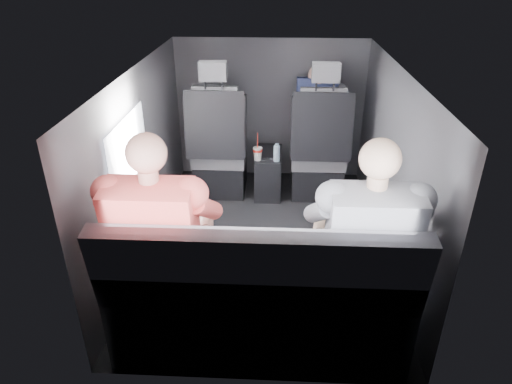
{
  "coord_description": "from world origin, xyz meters",
  "views": [
    {
      "loc": [
        0.08,
        -2.99,
        2.02
      ],
      "look_at": [
        -0.07,
        -0.05,
        0.48
      ],
      "focal_mm": 32.0,
      "sensor_mm": 36.0,
      "label": 1
    }
  ],
  "objects_px": {
    "front_seat_left": "(219,154)",
    "passenger_rear_left": "(163,240)",
    "center_console": "(268,173)",
    "water_bottle": "(277,153)",
    "laptop_black": "(361,229)",
    "passenger_front_right": "(316,110)",
    "soda_cup": "(258,153)",
    "front_seat_right": "(318,156)",
    "laptop_white": "(168,227)",
    "rear_bench": "(259,305)",
    "passenger_rear_right": "(363,246)"
  },
  "relations": [
    {
      "from": "center_console",
      "to": "soda_cup",
      "type": "distance_m",
      "value": 0.32
    },
    {
      "from": "water_bottle",
      "to": "laptop_white",
      "type": "height_order",
      "value": "laptop_white"
    },
    {
      "from": "rear_bench",
      "to": "laptop_white",
      "type": "xyz_separation_m",
      "value": [
        -0.54,
        0.26,
        0.32
      ]
    },
    {
      "from": "rear_bench",
      "to": "laptop_white",
      "type": "bearing_deg",
      "value": 154.29
    },
    {
      "from": "front_seat_right",
      "to": "center_console",
      "type": "height_order",
      "value": "front_seat_right"
    },
    {
      "from": "rear_bench",
      "to": "passenger_rear_left",
      "type": "relative_size",
      "value": 1.23
    },
    {
      "from": "center_console",
      "to": "passenger_rear_right",
      "type": "distance_m",
      "value": 1.98
    },
    {
      "from": "front_seat_right",
      "to": "passenger_front_right",
      "type": "bearing_deg",
      "value": 94.77
    },
    {
      "from": "laptop_white",
      "to": "rear_bench",
      "type": "bearing_deg",
      "value": -25.71
    },
    {
      "from": "soda_cup",
      "to": "laptop_white",
      "type": "relative_size",
      "value": 0.75
    },
    {
      "from": "front_seat_right",
      "to": "water_bottle",
      "type": "bearing_deg",
      "value": -160.15
    },
    {
      "from": "soda_cup",
      "to": "passenger_rear_left",
      "type": "xyz_separation_m",
      "value": [
        -0.43,
        -1.69,
        0.19
      ]
    },
    {
      "from": "front_seat_right",
      "to": "passenger_rear_left",
      "type": "bearing_deg",
      "value": -118.34
    },
    {
      "from": "rear_bench",
      "to": "soda_cup",
      "type": "relative_size",
      "value": 6.32
    },
    {
      "from": "laptop_white",
      "to": "laptop_black",
      "type": "height_order",
      "value": "laptop_white"
    },
    {
      "from": "laptop_white",
      "to": "passenger_rear_right",
      "type": "bearing_deg",
      "value": -8.64
    },
    {
      "from": "rear_bench",
      "to": "passenger_rear_left",
      "type": "bearing_deg",
      "value": 169.85
    },
    {
      "from": "water_bottle",
      "to": "rear_bench",
      "type": "bearing_deg",
      "value": -92.44
    },
    {
      "from": "front_seat_left",
      "to": "front_seat_right",
      "type": "distance_m",
      "value": 0.9
    },
    {
      "from": "laptop_black",
      "to": "front_seat_left",
      "type": "bearing_deg",
      "value": 122.24
    },
    {
      "from": "laptop_black",
      "to": "passenger_front_right",
      "type": "distance_m",
      "value": 1.87
    },
    {
      "from": "center_console",
      "to": "laptop_black",
      "type": "xyz_separation_m",
      "value": [
        0.56,
        -1.65,
        0.43
      ]
    },
    {
      "from": "front_seat_left",
      "to": "passenger_rear_right",
      "type": "distance_m",
      "value": 2.08
    },
    {
      "from": "passenger_rear_left",
      "to": "passenger_front_right",
      "type": "xyz_separation_m",
      "value": [
        0.95,
        2.07,
        0.08
      ]
    },
    {
      "from": "rear_bench",
      "to": "front_seat_right",
      "type": "bearing_deg",
      "value": 76.69
    },
    {
      "from": "front_seat_left",
      "to": "front_seat_right",
      "type": "bearing_deg",
      "value": 0.0
    },
    {
      "from": "passenger_rear_left",
      "to": "passenger_front_right",
      "type": "relative_size",
      "value": 1.81
    },
    {
      "from": "water_bottle",
      "to": "passenger_front_right",
      "type": "height_order",
      "value": "passenger_front_right"
    },
    {
      "from": "front_seat_right",
      "to": "center_console",
      "type": "distance_m",
      "value": 0.49
    },
    {
      "from": "passenger_front_right",
      "to": "front_seat_left",
      "type": "bearing_deg",
      "value": -163.64
    },
    {
      "from": "center_console",
      "to": "soda_cup",
      "type": "bearing_deg",
      "value": -119.84
    },
    {
      "from": "soda_cup",
      "to": "front_seat_right",
      "type": "bearing_deg",
      "value": 12.69
    },
    {
      "from": "rear_bench",
      "to": "passenger_front_right",
      "type": "height_order",
      "value": "passenger_front_right"
    },
    {
      "from": "front_seat_left",
      "to": "soda_cup",
      "type": "bearing_deg",
      "value": -18.91
    },
    {
      "from": "center_console",
      "to": "passenger_rear_left",
      "type": "height_order",
      "value": "passenger_rear_left"
    },
    {
      "from": "laptop_white",
      "to": "passenger_rear_left",
      "type": "relative_size",
      "value": 0.26
    },
    {
      "from": "front_seat_right",
      "to": "passenger_rear_left",
      "type": "distance_m",
      "value": 2.07
    },
    {
      "from": "center_console",
      "to": "water_bottle",
      "type": "bearing_deg",
      "value": -66.74
    },
    {
      "from": "rear_bench",
      "to": "front_seat_left",
      "type": "bearing_deg",
      "value": 103.31
    },
    {
      "from": "passenger_front_right",
      "to": "rear_bench",
      "type": "bearing_deg",
      "value": -101.22
    },
    {
      "from": "passenger_front_right",
      "to": "center_console",
      "type": "bearing_deg",
      "value": -153.03
    },
    {
      "from": "front_seat_right",
      "to": "laptop_white",
      "type": "distance_m",
      "value": 1.93
    },
    {
      "from": "laptop_black",
      "to": "passenger_rear_left",
      "type": "height_order",
      "value": "passenger_rear_left"
    },
    {
      "from": "front_seat_left",
      "to": "front_seat_right",
      "type": "xyz_separation_m",
      "value": [
        0.9,
        0.0,
        0.0
      ]
    },
    {
      "from": "soda_cup",
      "to": "laptop_black",
      "type": "height_order",
      "value": "laptop_black"
    },
    {
      "from": "passenger_rear_right",
      "to": "front_seat_right",
      "type": "bearing_deg",
      "value": 93.04
    },
    {
      "from": "passenger_rear_right",
      "to": "passenger_front_right",
      "type": "xyz_separation_m",
      "value": [
        -0.12,
        2.07,
        0.09
      ]
    },
    {
      "from": "rear_bench",
      "to": "passenger_rear_left",
      "type": "height_order",
      "value": "passenger_rear_left"
    },
    {
      "from": "front_seat_left",
      "to": "passenger_rear_left",
      "type": "xyz_separation_m",
      "value": [
        -0.08,
        -1.81,
        0.26
      ]
    },
    {
      "from": "front_seat_right",
      "to": "laptop_white",
      "type": "relative_size",
      "value": 3.77
    }
  ]
}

